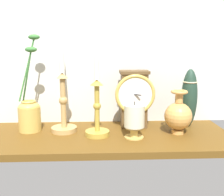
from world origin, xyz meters
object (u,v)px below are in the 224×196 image
Objects in this scene: brass_vase_bulbous at (178,115)px; brass_vase_jar at (30,111)px; candlestick_tall_left at (97,102)px; candlestick_tall_center at (63,99)px; pillar_candle_front at (134,119)px; mantel_clock at (134,98)px; tall_ceramic_vase at (189,98)px.

brass_vase_jar is at bearing 174.49° from brass_vase_bulbous.
candlestick_tall_left is 0.93× the size of candlestick_tall_center.
candlestick_tall_left is 1.11× the size of brass_vase_jar.
mantel_clock is at bearing 83.37° from pillar_candle_front.
candlestick_tall_left is 14.04cm from candlestick_tall_center.
mantel_clock reaches higher than pillar_candle_front.
brass_vase_bulbous is 0.70× the size of tall_ceramic_vase.
candlestick_tall_center reaches higher than pillar_candle_front.
brass_vase_bulbous is 1.25× the size of pillar_candle_front.
mantel_clock is 18.66cm from brass_vase_bulbous.
tall_ceramic_vase is at bearing -0.39° from mantel_clock.
candlestick_tall_center is at bearing -170.33° from mantel_clock.
brass_vase_bulbous is 57.17cm from brass_vase_jar.
mantel_clock is 0.62× the size of brass_vase_jar.
tall_ceramic_vase reaches higher than brass_vase_bulbous.
candlestick_tall_center is 50.72cm from tall_ceramic_vase.
candlestick_tall_center is 44.12cm from brass_vase_bulbous.
candlestick_tall_left is 38.81cm from tall_ceramic_vase.
brass_vase_bulbous is at bearing -29.23° from mantel_clock.
candlestick_tall_left reaches higher than mantel_clock.
tall_ceramic_vase is (22.60, -0.15, -0.17)cm from mantel_clock.
pillar_candle_front is (13.40, -2.94, -5.68)cm from candlestick_tall_left.
tall_ceramic_vase is at bearing 2.80° from brass_vase_jar.
candlestick_tall_left reaches higher than pillar_candle_front.
candlestick_tall_left is at bearing -22.29° from candlestick_tall_center.
brass_vase_jar is 64.06cm from tall_ceramic_vase.
brass_vase_bulbous reaches higher than pillar_candle_front.
candlestick_tall_left is at bearing -14.49° from brass_vase_jar.
tall_ceramic_vase reaches higher than mantel_clock.
candlestick_tall_center is 14.31cm from brass_vase_jar.
candlestick_tall_center is at bearing 157.71° from candlestick_tall_left.
candlestick_tall_left reaches higher than brass_vase_bulbous.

